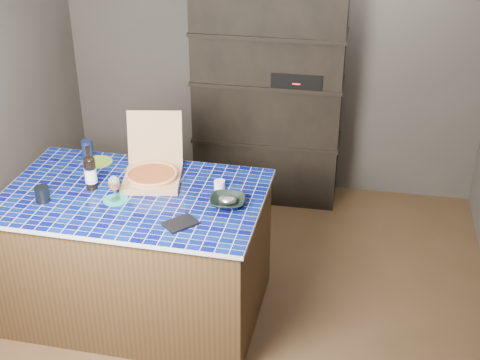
% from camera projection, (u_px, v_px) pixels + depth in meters
% --- Properties ---
extents(room, '(3.50, 3.50, 3.50)m').
position_uv_depth(room, '(231.00, 135.00, 3.98)').
color(room, brown).
rests_on(room, ground).
extents(shelving_unit, '(1.20, 0.41, 1.80)m').
position_uv_depth(shelving_unit, '(268.00, 97.00, 5.47)').
color(shelving_unit, black).
rests_on(shelving_unit, floor).
extents(kitchen_island, '(1.63, 1.06, 0.88)m').
position_uv_depth(kitchen_island, '(138.00, 253.00, 4.31)').
color(kitchen_island, '#45301B').
rests_on(kitchen_island, floor).
extents(pizza_box, '(0.42, 0.48, 0.39)m').
position_uv_depth(pizza_box, '(153.00, 173.00, 4.23)').
color(pizza_box, '#AD7D59').
rests_on(pizza_box, kitchen_island).
extents(mead_bottle, '(0.08, 0.08, 0.29)m').
position_uv_depth(mead_bottle, '(90.00, 172.00, 4.11)').
color(mead_bottle, black).
rests_on(mead_bottle, kitchen_island).
extents(teal_trivet, '(0.15, 0.15, 0.01)m').
position_uv_depth(teal_trivet, '(116.00, 200.00, 4.03)').
color(teal_trivet, '#1B8E7B').
rests_on(teal_trivet, kitchen_island).
extents(wine_glass, '(0.07, 0.07, 0.16)m').
position_uv_depth(wine_glass, '(114.00, 184.00, 3.98)').
color(wine_glass, white).
rests_on(wine_glass, teal_trivet).
extents(tumbler, '(0.09, 0.09, 0.10)m').
position_uv_depth(tumbler, '(42.00, 194.00, 4.01)').
color(tumbler, black).
rests_on(tumbler, kitchen_island).
extents(dvd_case, '(0.22, 0.22, 0.01)m').
position_uv_depth(dvd_case, '(180.00, 223.00, 3.79)').
color(dvd_case, black).
rests_on(dvd_case, kitchen_island).
extents(bowl, '(0.23, 0.23, 0.05)m').
position_uv_depth(bowl, '(228.00, 202.00, 3.97)').
color(bowl, black).
rests_on(bowl, kitchen_island).
extents(foil_contents, '(0.11, 0.09, 0.05)m').
position_uv_depth(foil_contents, '(228.00, 200.00, 3.96)').
color(foil_contents, '#A3A3AE').
rests_on(foil_contents, bowl).
extents(white_jar, '(0.07, 0.07, 0.06)m').
position_uv_depth(white_jar, '(220.00, 185.00, 4.14)').
color(white_jar, silver).
rests_on(white_jar, kitchen_island).
extents(navy_cup, '(0.08, 0.08, 0.12)m').
position_uv_depth(navy_cup, '(87.00, 149.00, 4.53)').
color(navy_cup, black).
rests_on(navy_cup, kitchen_island).
extents(green_trivet, '(0.18, 0.18, 0.01)m').
position_uv_depth(green_trivet, '(99.00, 162.00, 4.48)').
color(green_trivet, '#82B025').
rests_on(green_trivet, kitchen_island).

